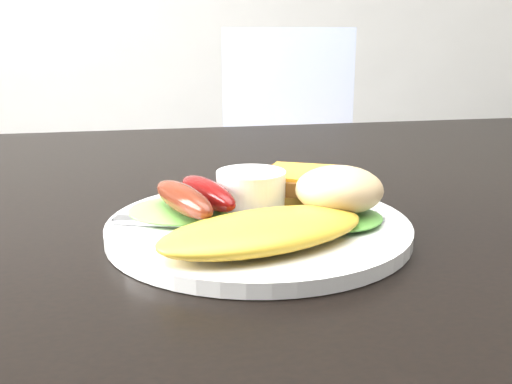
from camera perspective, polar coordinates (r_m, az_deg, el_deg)
dining_table at (r=0.62m, az=8.68°, el=-1.38°), size 1.20×0.80×0.04m
dining_chair at (r=1.66m, az=4.38°, el=-0.53°), size 0.43×0.43×0.05m
person at (r=1.32m, az=7.97°, el=10.87°), size 0.64×0.48×1.61m
plate at (r=0.47m, az=0.24°, el=-3.39°), size 0.24×0.24×0.01m
lettuce_left at (r=0.48m, az=-7.19°, el=-1.72°), size 0.11×0.11×0.01m
lettuce_right at (r=0.46m, az=7.89°, el=-2.50°), size 0.09×0.09×0.01m
omelette at (r=0.41m, az=0.75°, el=-3.71°), size 0.17×0.12×0.02m
sausage_a at (r=0.45m, az=-6.94°, el=-0.64°), size 0.05×0.09×0.02m
sausage_b at (r=0.47m, az=-4.67°, el=-0.09°), size 0.05×0.09×0.02m
ramekin at (r=0.48m, az=-0.47°, el=0.09°), size 0.07×0.07×0.03m
toast_a at (r=0.51m, az=2.03°, el=-0.18°), size 0.08×0.08×0.01m
toast_b at (r=0.51m, az=4.54°, el=1.08°), size 0.09×0.09×0.01m
potato_salad at (r=0.47m, az=7.93°, el=0.22°), size 0.08×0.07×0.04m
fork at (r=0.45m, az=-4.13°, el=-3.13°), size 0.15×0.07×0.00m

